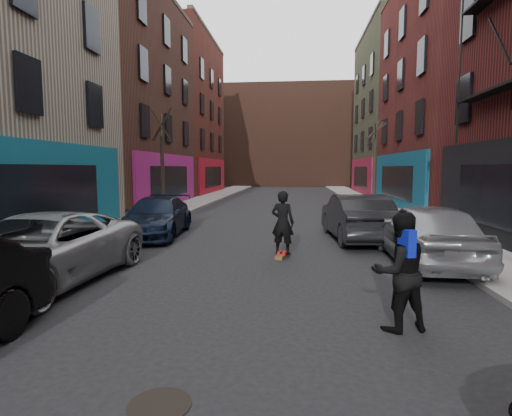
% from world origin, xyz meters
% --- Properties ---
extents(sidewalk_left, '(2.50, 84.00, 0.13)m').
position_xyz_m(sidewalk_left, '(-6.25, 30.00, 0.07)').
color(sidewalk_left, gray).
rests_on(sidewalk_left, ground).
extents(sidewalk_right, '(2.50, 84.00, 0.13)m').
position_xyz_m(sidewalk_right, '(6.25, 30.00, 0.07)').
color(sidewalk_right, gray).
rests_on(sidewalk_right, ground).
extents(buildings_left, '(12.00, 56.00, 16.50)m').
position_xyz_m(buildings_left, '(-13.50, 16.00, 8.25)').
color(buildings_left, '#592319').
rests_on(buildings_left, ground).
extents(building_far, '(40.00, 10.00, 14.00)m').
position_xyz_m(building_far, '(0.00, 56.00, 7.00)').
color(building_far, '#47281E').
rests_on(building_far, ground).
extents(tree_left_far, '(2.00, 2.00, 6.50)m').
position_xyz_m(tree_left_far, '(-6.20, 18.00, 3.38)').
color(tree_left_far, black).
rests_on(tree_left_far, sidewalk_left).
extents(tree_right_far, '(2.00, 2.00, 6.80)m').
position_xyz_m(tree_right_far, '(6.20, 24.00, 3.53)').
color(tree_right_far, black).
rests_on(tree_right_far, sidewalk_right).
extents(parked_left_far, '(2.91, 5.81, 1.58)m').
position_xyz_m(parked_left_far, '(-4.60, 4.95, 0.79)').
color(parked_left_far, '#909398').
rests_on(parked_left_far, ground).
extents(parked_left_end, '(2.49, 5.22, 1.47)m').
position_xyz_m(parked_left_end, '(-4.26, 11.51, 0.73)').
color(parked_left_end, black).
rests_on(parked_left_end, ground).
extents(parked_right_far, '(2.10, 5.02, 1.70)m').
position_xyz_m(parked_right_far, '(4.55, 7.85, 0.85)').
color(parked_right_far, gray).
rests_on(parked_right_far, ground).
extents(parked_right_end, '(2.20, 5.16, 1.65)m').
position_xyz_m(parked_right_end, '(3.20, 11.38, 0.83)').
color(parked_right_end, black).
rests_on(parked_right_end, ground).
extents(skateboard, '(0.42, 0.83, 0.10)m').
position_xyz_m(skateboard, '(0.66, 8.24, 0.05)').
color(skateboard, brown).
rests_on(skateboard, ground).
extents(skateboarder, '(0.76, 0.60, 1.84)m').
position_xyz_m(skateboarder, '(0.66, 8.24, 1.02)').
color(skateboarder, black).
rests_on(skateboarder, skateboard).
extents(pedestrian, '(1.09, 0.96, 1.89)m').
position_xyz_m(pedestrian, '(2.67, 3.22, 0.95)').
color(pedestrian, black).
rests_on(pedestrian, ground).
extents(manhole, '(0.72, 0.72, 0.01)m').
position_xyz_m(manhole, '(-0.44, 0.83, 0.01)').
color(manhole, black).
rests_on(manhole, ground).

